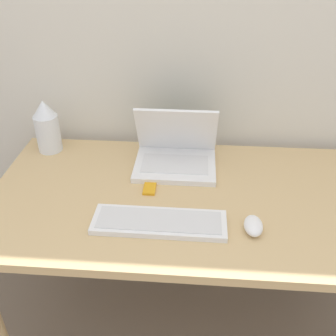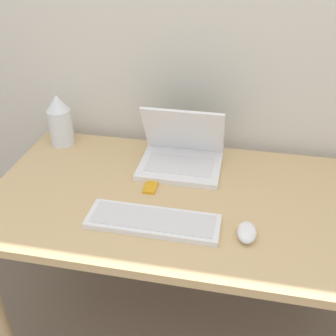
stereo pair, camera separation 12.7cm
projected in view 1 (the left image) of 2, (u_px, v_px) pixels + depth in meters
name	position (u px, v px, depth m)	size (l,w,h in m)	color
wall_back	(195.00, 1.00, 1.37)	(6.00, 0.05, 2.50)	silver
desk	(186.00, 215.00, 1.36)	(1.33, 0.70, 0.71)	tan
laptop	(176.00, 153.00, 1.45)	(0.30, 0.24, 0.23)	white
keyboard	(159.00, 222.00, 1.18)	(0.40, 0.13, 0.02)	white
mouse	(253.00, 226.00, 1.15)	(0.06, 0.09, 0.04)	white
vase	(47.00, 126.00, 1.51)	(0.09, 0.09, 0.21)	white
mp3_player	(150.00, 189.00, 1.33)	(0.04, 0.07, 0.01)	orange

